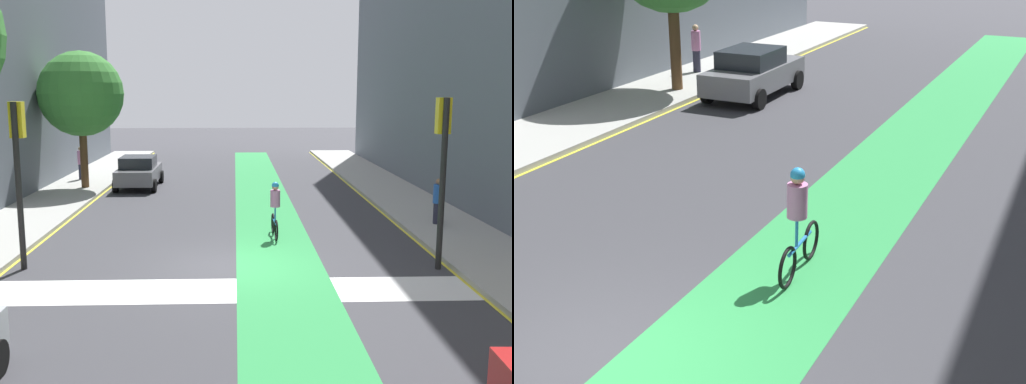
% 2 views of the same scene
% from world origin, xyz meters
% --- Properties ---
extents(ground_plane, '(120.00, 120.00, 0.00)m').
position_xyz_m(ground_plane, '(0.00, 0.00, 0.00)').
color(ground_plane, '#38383D').
extents(bike_lane_paint, '(2.40, 60.00, 0.01)m').
position_xyz_m(bike_lane_paint, '(1.41, 0.00, 0.00)').
color(bike_lane_paint, '#2D8C47').
rests_on(bike_lane_paint, ground_plane).
extents(crosswalk_band, '(12.00, 1.80, 0.01)m').
position_xyz_m(crosswalk_band, '(0.00, -2.00, 0.00)').
color(crosswalk_band, silver).
rests_on(crosswalk_band, ground_plane).
extents(curb_stripe_left, '(0.16, 60.00, 0.01)m').
position_xyz_m(curb_stripe_left, '(-6.00, 0.00, 0.01)').
color(curb_stripe_left, yellow).
rests_on(curb_stripe_left, ground_plane).
extents(sidewalk_right, '(3.00, 60.00, 0.15)m').
position_xyz_m(sidewalk_right, '(7.50, 0.00, 0.07)').
color(sidewalk_right, '#9E9E99').
rests_on(sidewalk_right, ground_plane).
extents(curb_stripe_right, '(0.16, 60.00, 0.01)m').
position_xyz_m(curb_stripe_right, '(6.00, 0.00, 0.01)').
color(curb_stripe_right, yellow).
rests_on(curb_stripe_right, ground_plane).
extents(traffic_signal_near_right, '(0.35, 0.52, 4.59)m').
position_xyz_m(traffic_signal_near_right, '(5.67, -0.32, 3.20)').
color(traffic_signal_near_right, black).
rests_on(traffic_signal_near_right, ground_plane).
extents(traffic_signal_near_left, '(0.35, 0.52, 4.48)m').
position_xyz_m(traffic_signal_near_left, '(-5.54, 0.06, 3.13)').
color(traffic_signal_near_left, black).
rests_on(traffic_signal_near_left, ground_plane).
extents(car_grey_left_far, '(2.04, 4.21, 1.57)m').
position_xyz_m(car_grey_left_far, '(-4.55, 13.56, 0.80)').
color(car_grey_left_far, slate).
rests_on(car_grey_left_far, ground_plane).
extents(cyclist_in_lane, '(0.32, 1.73, 1.86)m').
position_xyz_m(cyclist_in_lane, '(1.48, 3.20, 0.97)').
color(cyclist_in_lane, black).
rests_on(cyclist_in_lane, ground_plane).
extents(pedestrian_sidewalk_right_a, '(0.34, 0.34, 1.60)m').
position_xyz_m(pedestrian_sidewalk_right_a, '(7.26, 4.39, 0.96)').
color(pedestrian_sidewalk_right_a, '#262638').
rests_on(pedestrian_sidewalk_right_a, sidewalk_right).
extents(pedestrian_sidewalk_left_a, '(0.34, 0.34, 1.72)m').
position_xyz_m(pedestrian_sidewalk_left_a, '(-7.85, 15.44, 1.03)').
color(pedestrian_sidewalk_left_a, '#262638').
rests_on(pedestrian_sidewalk_left_a, sidewalk_left).
extents(street_tree_far, '(3.99, 3.99, 6.44)m').
position_xyz_m(street_tree_far, '(-7.02, 12.83, 4.58)').
color(street_tree_far, brown).
rests_on(street_tree_far, sidewalk_left).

